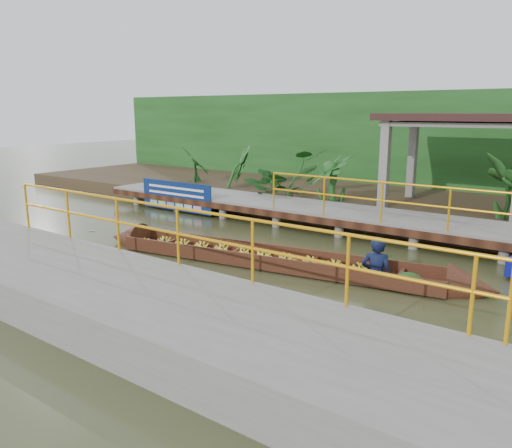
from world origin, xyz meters
The scene contains 9 objects.
ground centered at (0.00, 0.00, 0.00)m, with size 80.00×80.00×0.00m, color #34361B.
land_strip centered at (0.00, 7.50, 0.23)m, with size 30.00×8.00×0.45m, color #352A1A.
far_dock centered at (0.02, 3.43, 0.48)m, with size 16.00×2.06×1.66m.
near_dock centered at (1.00, -4.20, 0.30)m, with size 18.00×2.40×1.73m.
pavilion centered at (3.00, 6.30, 2.82)m, with size 4.40×3.00×3.00m.
foliage_backdrop centered at (0.00, 10.00, 2.00)m, with size 30.00×0.80×4.00m, color #184014.
vendor_boat centered at (1.29, -0.39, 0.23)m, with size 9.00×2.28×2.03m.
blue_banner centered at (-4.81, 2.48, 0.56)m, with size 3.05×0.04×0.95m.
tropical_plants centered at (-0.73, 5.30, 1.34)m, with size 14.43×1.43×1.78m.
Camera 1 is at (6.79, -8.98, 3.25)m, focal length 35.00 mm.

